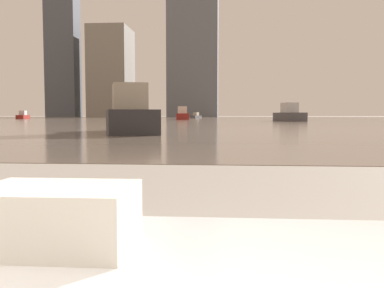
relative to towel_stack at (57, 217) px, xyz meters
name	(u,v)px	position (x,y,z in m)	size (l,w,h in m)	color
towel_stack	(57,217)	(0.00, 0.00, 0.00)	(0.30, 0.22, 0.12)	silver
harbor_water	(224,120)	(0.04, 61.17, -0.63)	(180.00, 110.00, 0.01)	gray
harbor_boat_0	(182,115)	(-5.89, 60.49, 0.04)	(2.36, 5.26, 1.90)	maroon
harbor_boat_2	(130,116)	(-3.87, 17.70, 0.12)	(3.52, 6.01, 2.13)	#2D2D33
harbor_boat_3	(289,115)	(7.48, 48.12, 0.10)	(3.15, 5.84, 2.08)	#4C4C51
harbor_boat_4	(23,116)	(-33.13, 67.60, -0.15)	(1.79, 3.77, 1.36)	maroon
harbor_boat_5	(196,116)	(-5.12, 77.99, -0.24)	(2.00, 3.13, 1.11)	#4C4C51
skyline_tower_0	(63,40)	(-45.29, 117.17, 20.88)	(8.46, 6.21, 43.04)	#4C515B
skyline_tower_1	(111,73)	(-31.48, 117.17, 11.62)	(10.44, 13.67, 24.53)	gray
skyline_tower_2	(194,20)	(-8.50, 117.17, 25.69)	(13.30, 13.81, 52.66)	slate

